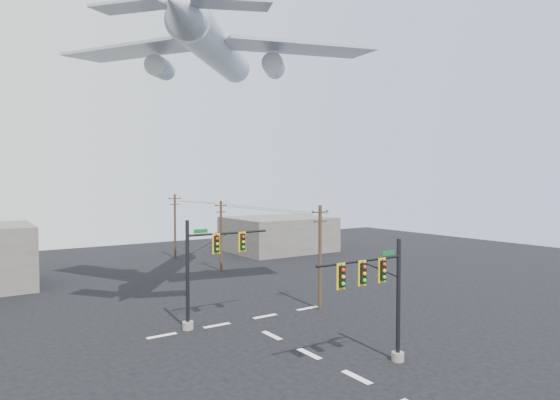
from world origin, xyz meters
TOP-DOWN VIEW (x-y plane):
  - ground at (0.00, 0.00)m, footprint 120.00×120.00m
  - lane_markings at (0.00, 5.33)m, footprint 14.00×21.20m
  - signal_mast_near at (2.01, 0.28)m, footprint 6.21×0.76m
  - signal_mast_far at (-2.70, 12.26)m, footprint 6.66×0.82m
  - utility_pole_a at (6.68, 11.25)m, footprint 1.66×0.28m
  - utility_pole_b at (7.61, 30.23)m, footprint 1.62×0.38m
  - utility_pole_c at (6.77, 42.08)m, footprint 1.76×0.29m
  - power_lines at (7.16, 26.67)m, footprint 2.41×30.83m
  - airliner at (0.77, 17.33)m, footprint 22.09×23.96m
  - building_right at (22.00, 40.00)m, footprint 14.00×12.00m

SIDE VIEW (x-z plane):
  - ground at x=0.00m, z-range 0.00..0.00m
  - lane_markings at x=0.00m, z-range 0.01..0.01m
  - building_right at x=22.00m, z-range 0.00..5.00m
  - signal_mast_near at x=2.01m, z-range 0.43..7.35m
  - signal_mast_far at x=-2.70m, z-range 0.24..7.74m
  - utility_pole_b at x=7.61m, z-range 0.19..8.21m
  - utility_pole_a at x=6.68m, z-range 0.19..8.47m
  - utility_pole_c at x=6.77m, z-range 0.20..8.79m
  - power_lines at x=7.16m, z-range 7.53..7.70m
  - airliner at x=0.77m, z-range 17.34..24.42m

